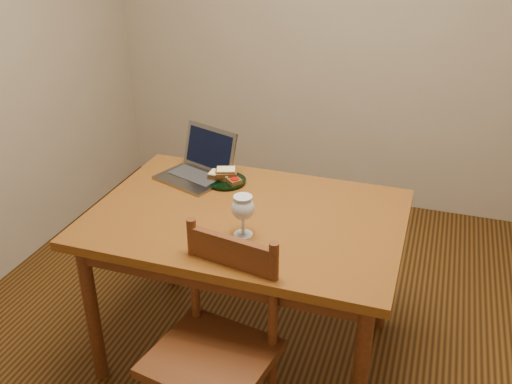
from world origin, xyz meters
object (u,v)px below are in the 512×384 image
(plate, at_px, (226,181))
(milk_glass, at_px, (243,216))
(table, at_px, (247,231))
(chair, at_px, (214,342))
(laptop, at_px, (200,164))

(plate, bearing_deg, milk_glass, -60.56)
(table, bearing_deg, chair, -84.23)
(plate, distance_m, laptop, 0.16)
(table, distance_m, laptop, 0.46)
(chair, distance_m, plate, 0.84)
(chair, height_order, laptop, laptop)
(table, distance_m, chair, 0.54)
(milk_glass, distance_m, laptop, 0.59)
(chair, relative_size, laptop, 1.26)
(laptop, bearing_deg, chair, -43.99)
(milk_glass, xyz_separation_m, laptop, (-0.38, 0.45, -0.03))
(milk_glass, bearing_deg, laptop, 130.11)
(chair, height_order, milk_glass, milk_glass)
(milk_glass, bearing_deg, table, 104.82)
(table, xyz_separation_m, chair, (0.05, -0.51, -0.17))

